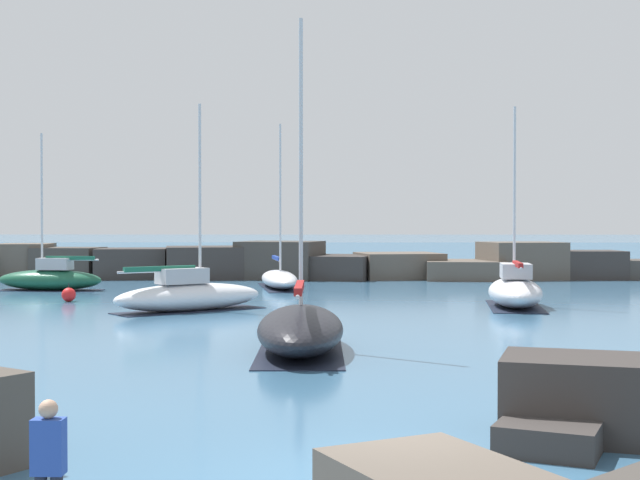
# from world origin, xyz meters

# --- Properties ---
(ground_plane) EXTENTS (600.00, 600.00, 0.00)m
(ground_plane) POSITION_xyz_m (0.00, 0.00, 0.00)
(ground_plane) COLOR #3D6B8E
(open_sea_beyond) EXTENTS (400.00, 116.00, 0.01)m
(open_sea_beyond) POSITION_xyz_m (0.00, 106.50, 0.00)
(open_sea_beyond) COLOR #2D5B7F
(open_sea_beyond) RESTS_ON ground
(breakwater_jetty) EXTENTS (64.50, 7.04, 2.58)m
(breakwater_jetty) POSITION_xyz_m (0.81, 46.40, 0.98)
(breakwater_jetty) COLOR #423D38
(breakwater_jetty) RESTS_ON ground
(foreground_rocks) EXTENTS (16.60, 8.68, 1.42)m
(foreground_rocks) POSITION_xyz_m (0.92, -0.48, 0.56)
(foreground_rocks) COLOR #383330
(foreground_rocks) RESTS_ON ground
(sailboat_moored_2) EXTENTS (2.60, 7.26, 9.52)m
(sailboat_moored_2) POSITION_xyz_m (-1.85, 12.50, 0.65)
(sailboat_moored_2) COLOR black
(sailboat_moored_2) RESTS_ON ground
(sailboat_moored_3) EXTENTS (3.23, 8.26, 9.21)m
(sailboat_moored_3) POSITION_xyz_m (-4.26, 37.70, 0.53)
(sailboat_moored_3) COLOR silver
(sailboat_moored_3) RESTS_ON ground
(sailboat_moored_4) EXTENTS (2.94, 6.72, 8.77)m
(sailboat_moored_4) POSITION_xyz_m (6.84, 26.27, 0.73)
(sailboat_moored_4) COLOR silver
(sailboat_moored_4) RESTS_ON ground
(sailboat_moored_5) EXTENTS (6.44, 5.66, 8.63)m
(sailboat_moored_5) POSITION_xyz_m (-7.05, 24.13, 0.67)
(sailboat_moored_5) COLOR white
(sailboat_moored_5) RESTS_ON ground
(sailboat_moored_7) EXTENTS (5.99, 2.49, 8.55)m
(sailboat_moored_7) POSITION_xyz_m (-16.56, 35.37, 0.67)
(sailboat_moored_7) COLOR #195138
(sailboat_moored_7) RESTS_ON ground
(mooring_buoy_orange_near) EXTENTS (0.65, 0.65, 0.85)m
(mooring_buoy_orange_near) POSITION_xyz_m (-13.40, 28.41, 0.33)
(mooring_buoy_orange_near) COLOR red
(mooring_buoy_orange_near) RESTS_ON ground
(person_on_rocks) EXTENTS (0.36, 0.22, 1.64)m
(person_on_rocks) POSITION_xyz_m (-3.95, -2.73, 0.91)
(person_on_rocks) COLOR #282833
(person_on_rocks) RESTS_ON ground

